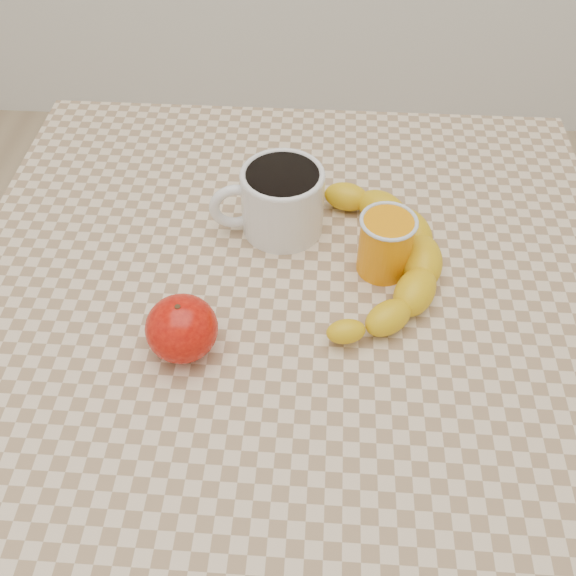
# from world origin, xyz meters

# --- Properties ---
(ground) EXTENTS (3.00, 3.00, 0.00)m
(ground) POSITION_xyz_m (0.00, 0.00, 0.00)
(ground) COLOR tan
(ground) RESTS_ON ground
(table) EXTENTS (0.80, 0.80, 0.75)m
(table) POSITION_xyz_m (0.00, 0.00, 0.66)
(table) COLOR beige
(table) RESTS_ON ground
(coffee_mug) EXTENTS (0.15, 0.12, 0.09)m
(coffee_mug) POSITION_xyz_m (-0.02, 0.12, 0.80)
(coffee_mug) COLOR white
(coffee_mug) RESTS_ON table
(orange_juice_glass) EXTENTS (0.07, 0.07, 0.08)m
(orange_juice_glass) POSITION_xyz_m (0.11, 0.06, 0.79)
(orange_juice_glass) COLOR orange
(orange_juice_glass) RESTS_ON table
(apple) EXTENTS (0.08, 0.08, 0.07)m
(apple) POSITION_xyz_m (-0.11, -0.08, 0.79)
(apple) COLOR #8D0704
(apple) RESTS_ON table
(banana) EXTENTS (0.25, 0.33, 0.05)m
(banana) POSITION_xyz_m (0.09, 0.06, 0.77)
(banana) COLOR gold
(banana) RESTS_ON table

